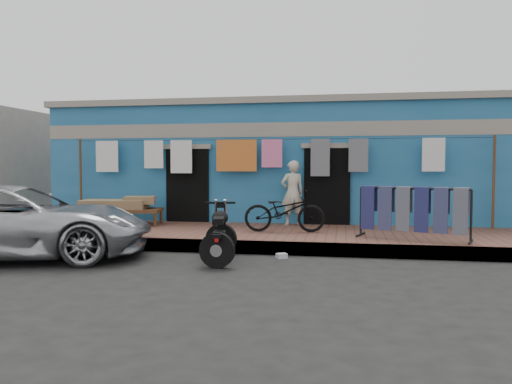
# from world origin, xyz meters

# --- Properties ---
(ground) EXTENTS (80.00, 80.00, 0.00)m
(ground) POSITION_xyz_m (0.00, 0.00, 0.00)
(ground) COLOR black
(ground) RESTS_ON ground
(sidewalk) EXTENTS (28.00, 3.00, 0.25)m
(sidewalk) POSITION_xyz_m (0.00, 3.00, 0.12)
(sidewalk) COLOR brown
(sidewalk) RESTS_ON ground
(curb) EXTENTS (28.00, 0.10, 0.25)m
(curb) POSITION_xyz_m (0.00, 1.55, 0.12)
(curb) COLOR gray
(curb) RESTS_ON ground
(building) EXTENTS (12.20, 5.20, 3.36)m
(building) POSITION_xyz_m (-0.00, 6.99, 1.69)
(building) COLOR #205D8D
(building) RESTS_ON ground
(clothesline) EXTENTS (10.06, 0.06, 2.10)m
(clothesline) POSITION_xyz_m (-0.51, 4.25, 1.81)
(clothesline) COLOR brown
(clothesline) RESTS_ON sidewalk
(car) EXTENTS (5.28, 3.57, 1.36)m
(car) POSITION_xyz_m (-4.08, 0.36, 0.68)
(car) COLOR #B5B5BA
(car) RESTS_ON ground
(seated_person) EXTENTS (0.65, 0.55, 1.54)m
(seated_person) POSITION_xyz_m (0.49, 4.20, 1.02)
(seated_person) COLOR beige
(seated_person) RESTS_ON sidewalk
(bicycle) EXTENTS (1.75, 0.74, 1.10)m
(bicycle) POSITION_xyz_m (0.45, 2.94, 0.80)
(bicycle) COLOR black
(bicycle) RESTS_ON sidewalk
(motorcycle) EXTENTS (1.13, 1.76, 1.01)m
(motorcycle) POSITION_xyz_m (-0.44, 0.78, 0.50)
(motorcycle) COLOR black
(motorcycle) RESTS_ON ground
(charpoy) EXTENTS (2.22, 1.53, 0.65)m
(charpoy) POSITION_xyz_m (-3.53, 3.56, 0.58)
(charpoy) COLOR brown
(charpoy) RESTS_ON sidewalk
(jeans_rack) EXTENTS (2.44, 1.74, 1.04)m
(jeans_rack) POSITION_xyz_m (3.03, 2.33, 0.77)
(jeans_rack) COLOR black
(jeans_rack) RESTS_ON sidewalk
(litter_a) EXTENTS (0.18, 0.14, 0.08)m
(litter_a) POSITION_xyz_m (-0.51, 1.20, 0.04)
(litter_a) COLOR silver
(litter_a) RESTS_ON ground
(litter_b) EXTENTS (0.22, 0.21, 0.09)m
(litter_b) POSITION_xyz_m (0.61, 1.20, 0.04)
(litter_b) COLOR silver
(litter_b) RESTS_ON ground
(litter_c) EXTENTS (0.23, 0.26, 0.08)m
(litter_c) POSITION_xyz_m (-0.36, 0.63, 0.04)
(litter_c) COLOR silver
(litter_c) RESTS_ON ground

